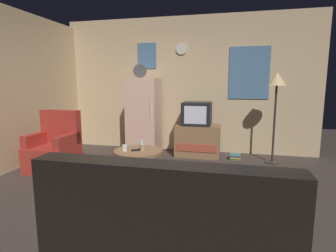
# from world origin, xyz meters

# --- Properties ---
(ground_plane) EXTENTS (12.00, 12.00, 0.00)m
(ground_plane) POSITION_xyz_m (0.00, 0.00, 0.00)
(ground_plane) COLOR #3D332D
(wall_with_art) EXTENTS (5.20, 0.12, 2.73)m
(wall_with_art) POSITION_xyz_m (0.01, 2.45, 1.37)
(wall_with_art) COLOR #D1B284
(wall_with_art) RESTS_ON ground_plane
(fridge) EXTENTS (0.60, 0.62, 1.77)m
(fridge) POSITION_xyz_m (-0.77, 2.00, 0.75)
(fridge) COLOR beige
(fridge) RESTS_ON ground_plane
(tv_stand) EXTENTS (0.84, 0.53, 0.61)m
(tv_stand) POSITION_xyz_m (0.31, 2.02, 0.30)
(tv_stand) COLOR #8E6642
(tv_stand) RESTS_ON ground_plane
(crt_tv) EXTENTS (0.54, 0.51, 0.44)m
(crt_tv) POSITION_xyz_m (0.29, 2.02, 0.83)
(crt_tv) COLOR black
(crt_tv) RESTS_ON tv_stand
(standing_lamp) EXTENTS (0.32, 0.32, 1.59)m
(standing_lamp) POSITION_xyz_m (1.67, 1.84, 1.36)
(standing_lamp) COLOR #332D28
(standing_lamp) RESTS_ON ground_plane
(coffee_table) EXTENTS (0.72, 0.72, 0.43)m
(coffee_table) POSITION_xyz_m (-0.39, 0.53, 0.22)
(coffee_table) COLOR #8E6642
(coffee_table) RESTS_ON ground_plane
(wine_glass) EXTENTS (0.05, 0.05, 0.15)m
(wine_glass) POSITION_xyz_m (-0.33, 0.54, 0.51)
(wine_glass) COLOR silver
(wine_glass) RESTS_ON coffee_table
(mug_ceramic_white) EXTENTS (0.08, 0.08, 0.09)m
(mug_ceramic_white) POSITION_xyz_m (-0.56, 0.44, 0.48)
(mug_ceramic_white) COLOR silver
(mug_ceramic_white) RESTS_ON coffee_table
(mug_ceramic_tan) EXTENTS (0.08, 0.08, 0.09)m
(mug_ceramic_tan) POSITION_xyz_m (-0.32, 0.54, 0.48)
(mug_ceramic_tan) COLOR tan
(mug_ceramic_tan) RESTS_ON coffee_table
(remote_control) EXTENTS (0.15, 0.12, 0.02)m
(remote_control) POSITION_xyz_m (-0.40, 0.49, 0.44)
(remote_control) COLOR black
(remote_control) RESTS_ON coffee_table
(armchair) EXTENTS (0.68, 0.68, 0.96)m
(armchair) POSITION_xyz_m (-1.88, 0.64, 0.34)
(armchair) COLOR #A52D23
(armchair) RESTS_ON ground_plane
(couch) EXTENTS (1.70, 0.80, 0.92)m
(couch) POSITION_xyz_m (0.52, -1.35, 0.31)
(couch) COLOR black
(couch) RESTS_ON ground_plane
(book_stack) EXTENTS (0.20, 0.17, 0.10)m
(book_stack) POSITION_xyz_m (1.03, 1.90, 0.05)
(book_stack) COLOR #54926D
(book_stack) RESTS_ON ground_plane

